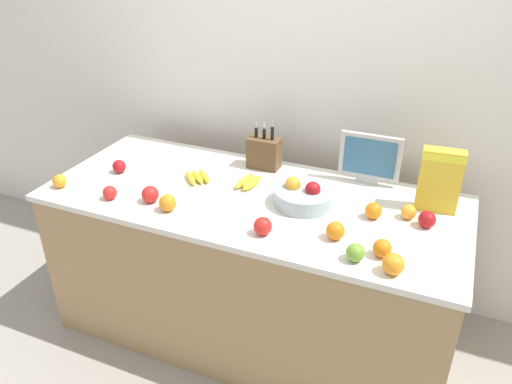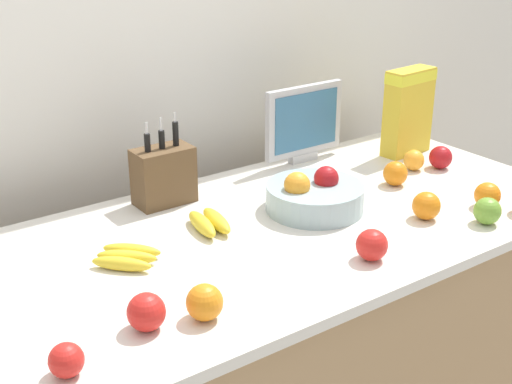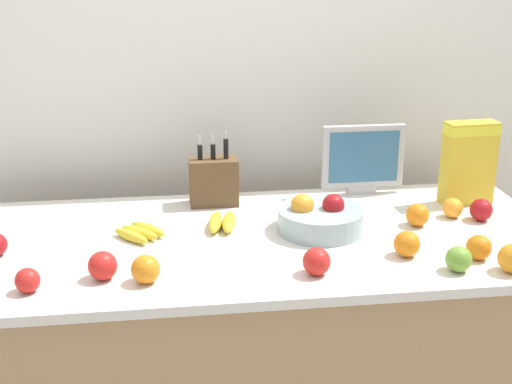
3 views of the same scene
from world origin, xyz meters
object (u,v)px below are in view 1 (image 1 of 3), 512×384
object	(u,v)px
small_monitor	(370,158)
apple_near_bananas	(110,193)
knife_block	(264,153)
apple_leftmost	(263,226)
fruit_bowl	(304,196)
apple_middle	(119,166)
banana_bunch_right	(197,177)
orange_mid_left	(393,264)
orange_mid_right	(382,248)
apple_front	(427,219)
orange_front_left	(409,212)
banana_bunch_left	(248,182)
orange_back_center	(168,203)
apple_by_knife_block	(150,194)
cereal_box	(440,178)
orange_front_right	(335,231)
orange_by_cereal	(373,211)
orange_near_bowl	(60,181)
apple_rightmost	(355,253)

from	to	relation	value
small_monitor	apple_near_bananas	bearing A→B (deg)	-149.36
knife_block	apple_leftmost	bearing A→B (deg)	-68.27
fruit_bowl	apple_middle	distance (m)	1.03
banana_bunch_right	apple_near_bananas	bearing A→B (deg)	-130.45
apple_near_bananas	orange_mid_left	world-z (taller)	orange_mid_left
orange_mid_right	apple_front	bearing A→B (deg)	64.71
fruit_bowl	orange_front_left	xyz separation A→B (m)	(0.48, 0.06, -0.01)
banana_bunch_left	orange_back_center	distance (m)	0.45
apple_by_knife_block	fruit_bowl	bearing A→B (deg)	21.56
banana_bunch_left	orange_mid_left	distance (m)	0.92
small_monitor	apple_leftmost	bearing A→B (deg)	-115.57
cereal_box	banana_bunch_right	bearing A→B (deg)	-175.96
orange_front_right	orange_by_cereal	distance (m)	0.26
apple_leftmost	orange_near_bowl	size ratio (longest dim) A/B	1.16
apple_by_knife_block	cereal_box	bearing A→B (deg)	20.11
orange_near_bowl	knife_block	bearing A→B (deg)	35.71
cereal_box	apple_rightmost	xyz separation A→B (m)	(-0.25, -0.55, -0.13)
fruit_bowl	apple_front	bearing A→B (deg)	1.75
apple_by_knife_block	orange_mid_left	distance (m)	1.18
apple_near_bananas	apple_by_knife_block	world-z (taller)	apple_by_knife_block
banana_bunch_left	orange_front_right	distance (m)	0.61
apple_by_knife_block	orange_mid_left	xyz separation A→B (m)	(1.17, -0.11, 0.00)
fruit_bowl	orange_by_cereal	world-z (taller)	fruit_bowl
small_monitor	apple_by_knife_block	distance (m)	1.11
banana_bunch_left	orange_front_left	size ratio (longest dim) A/B	2.49
small_monitor	banana_bunch_right	size ratio (longest dim) A/B	1.66
banana_bunch_right	apple_leftmost	world-z (taller)	apple_leftmost
apple_front	orange_near_bowl	size ratio (longest dim) A/B	1.10
apple_middle	orange_near_bowl	xyz separation A→B (m)	(-0.18, -0.26, -0.00)
fruit_bowl	banana_bunch_left	distance (m)	0.33
orange_near_bowl	orange_front_right	xyz separation A→B (m)	(1.42, 0.09, 0.01)
knife_block	apple_near_bananas	xyz separation A→B (m)	(-0.56, -0.63, -0.05)
knife_block	banana_bunch_left	xyz separation A→B (m)	(0.01, -0.24, -0.07)
orange_near_bowl	orange_back_center	distance (m)	0.63
apple_rightmost	orange_mid_right	distance (m)	0.12
small_monitor	knife_block	bearing A→B (deg)	-176.11
small_monitor	fruit_bowl	xyz separation A→B (m)	(-0.23, -0.34, -0.10)
apple_near_bananas	orange_front_left	xyz separation A→B (m)	(1.37, 0.38, -0.00)
orange_front_right	orange_front_left	xyz separation A→B (m)	(0.26, 0.29, -0.01)
banana_bunch_left	apple_middle	size ratio (longest dim) A/B	2.39
knife_block	orange_mid_left	world-z (taller)	knife_block
knife_block	apple_near_bananas	world-z (taller)	knife_block
orange_mid_right	cereal_box	bearing A→B (deg)	71.44
banana_bunch_left	apple_rightmost	bearing A→B (deg)	-32.79
orange_by_cereal	orange_mid_left	bearing A→B (deg)	-68.29
cereal_box	apple_near_bananas	world-z (taller)	cereal_box
apple_rightmost	orange_front_right	size ratio (longest dim) A/B	0.95
cereal_box	orange_by_cereal	world-z (taller)	cereal_box
orange_by_cereal	orange_front_left	bearing A→B (deg)	21.59
cereal_box	orange_back_center	world-z (taller)	cereal_box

